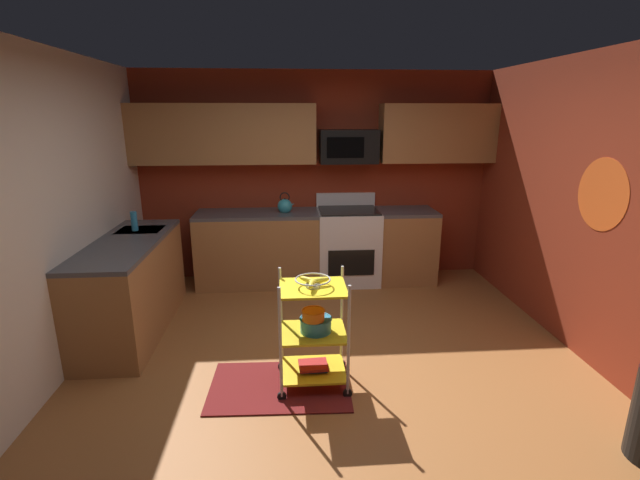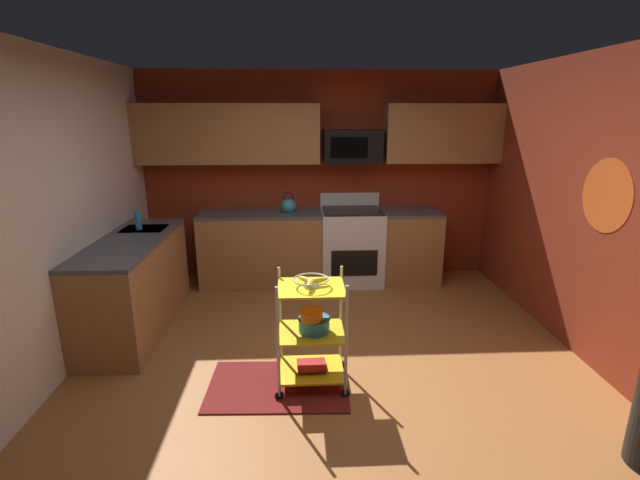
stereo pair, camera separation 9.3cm
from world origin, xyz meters
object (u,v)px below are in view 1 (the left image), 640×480
object	(u,v)px
fruit_bowl	(313,281)
book_stack	(313,366)
microwave	(348,146)
mixing_bowl_small	(313,315)
mixing_bowl_large	(316,324)
kettle	(285,206)
rolling_cart	(313,332)
dish_soap_bottle	(134,221)
oven_range	(348,245)

from	to	relation	value
fruit_bowl	book_stack	distance (m)	0.72
microwave	mixing_bowl_small	world-z (taller)	microwave
mixing_bowl_large	kettle	world-z (taller)	kettle
rolling_cart	mixing_bowl_large	world-z (taller)	rolling_cart
microwave	dish_soap_bottle	distance (m)	2.59
mixing_bowl_large	mixing_bowl_small	bearing A→B (deg)	-118.81
mixing_bowl_small	kettle	world-z (taller)	kettle
fruit_bowl	kettle	distance (m)	2.27
mixing_bowl_large	kettle	distance (m)	2.32
mixing_bowl_large	book_stack	bearing A→B (deg)	180.00
book_stack	kettle	bearing A→B (deg)	95.28
mixing_bowl_large	book_stack	distance (m)	0.37
rolling_cart	kettle	xyz separation A→B (m)	(-0.21, 2.25, 0.54)
microwave	book_stack	xyz separation A→B (m)	(-0.58, -2.36, -1.55)
rolling_cart	mixing_bowl_small	size ratio (longest dim) A/B	5.03
mixing_bowl_small	dish_soap_bottle	size ratio (longest dim) A/B	0.91
microwave	rolling_cart	world-z (taller)	microwave
rolling_cart	fruit_bowl	xyz separation A→B (m)	(-0.00, 0.00, 0.42)
rolling_cart	mixing_bowl_small	xyz separation A→B (m)	(0.00, -0.04, 0.17)
rolling_cart	fruit_bowl	distance (m)	0.42
book_stack	mixing_bowl_small	bearing A→B (deg)	-88.53
fruit_bowl	kettle	size ratio (longest dim) A/B	1.03
mixing_bowl_small	dish_soap_bottle	world-z (taller)	dish_soap_bottle
microwave	mixing_bowl_large	xyz separation A→B (m)	(-0.55, -2.36, -1.18)
mixing_bowl_large	fruit_bowl	bearing A→B (deg)	180.00
microwave	fruit_bowl	size ratio (longest dim) A/B	2.57
rolling_cart	dish_soap_bottle	xyz separation A→B (m)	(-1.76, 1.47, 0.57)
fruit_bowl	mixing_bowl_large	distance (m)	0.36
fruit_bowl	dish_soap_bottle	size ratio (longest dim) A/B	1.36
fruit_bowl	dish_soap_bottle	world-z (taller)	dish_soap_bottle
microwave	book_stack	world-z (taller)	microwave
mixing_bowl_large	book_stack	world-z (taller)	mixing_bowl_large
mixing_bowl_large	dish_soap_bottle	xyz separation A→B (m)	(-1.78, 1.47, 0.50)
mixing_bowl_large	rolling_cart	bearing A→B (deg)	-180.00
oven_range	microwave	world-z (taller)	microwave
book_stack	dish_soap_bottle	size ratio (longest dim) A/B	1.18
fruit_bowl	mixing_bowl_large	world-z (taller)	fruit_bowl
oven_range	fruit_bowl	world-z (taller)	oven_range
microwave	kettle	xyz separation A→B (m)	(-0.78, -0.11, -0.70)
oven_range	book_stack	xyz separation A→B (m)	(-0.58, -2.26, -0.33)
oven_range	rolling_cart	bearing A→B (deg)	-104.32
microwave	book_stack	bearing A→B (deg)	-103.70
microwave	rolling_cart	size ratio (longest dim) A/B	0.77
fruit_bowl	dish_soap_bottle	distance (m)	2.29
oven_range	kettle	size ratio (longest dim) A/B	4.17
fruit_bowl	microwave	bearing A→B (deg)	76.30
mixing_bowl_large	mixing_bowl_small	xyz separation A→B (m)	(-0.02, -0.04, 0.10)
rolling_cart	mixing_bowl_small	bearing A→B (deg)	-88.53
oven_range	book_stack	distance (m)	2.35
fruit_bowl	oven_range	bearing A→B (deg)	75.68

